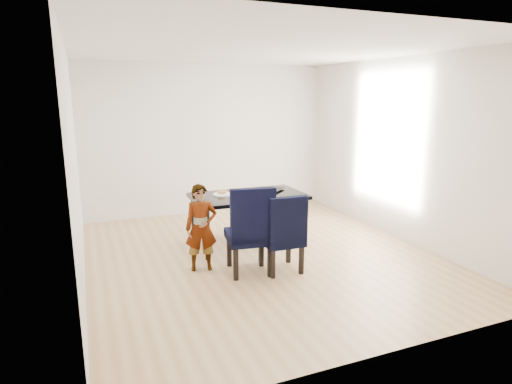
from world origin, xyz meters
name	(u,v)px	position (x,y,z in m)	size (l,w,h in m)	color
floor	(261,256)	(0.00, 0.00, -0.01)	(4.50, 5.00, 0.01)	tan
ceiling	(262,48)	(0.00, 0.00, 2.71)	(4.50, 5.00, 0.01)	white
wall_back	(209,140)	(0.00, 2.50, 1.35)	(4.50, 0.01, 2.70)	white
wall_front	(388,200)	(0.00, -2.50, 1.35)	(4.50, 0.01, 2.70)	silver
wall_left	(74,169)	(-2.25, 0.00, 1.35)	(0.01, 5.00, 2.70)	white
wall_right	(401,150)	(2.25, 0.00, 1.35)	(0.01, 5.00, 2.70)	silver
dining_table	(248,220)	(0.00, 0.50, 0.38)	(1.60, 0.90, 0.75)	black
chair_left	(249,229)	(-0.35, -0.43, 0.55)	(0.53, 0.55, 1.10)	black
chair_right	(281,232)	(0.03, -0.55, 0.49)	(0.47, 0.49, 0.99)	black
child	(201,228)	(-0.88, -0.15, 0.54)	(0.40, 0.26, 1.09)	orange
plate	(222,194)	(-0.35, 0.62, 0.76)	(0.27, 0.27, 0.02)	white
sandwich	(222,192)	(-0.36, 0.61, 0.79)	(0.14, 0.07, 0.06)	#B0743E
laptop	(274,189)	(0.47, 0.62, 0.76)	(0.33, 0.21, 0.03)	black
cable_tangle	(263,193)	(0.24, 0.51, 0.75)	(0.14, 0.14, 0.01)	black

